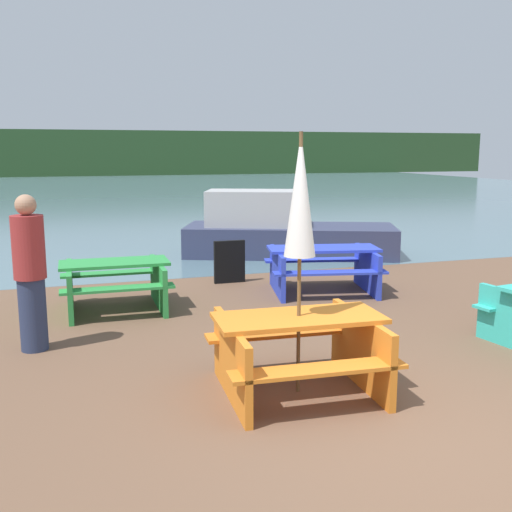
# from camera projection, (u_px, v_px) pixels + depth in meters

# --- Properties ---
(ground_plane) EXTENTS (60.00, 60.00, 0.00)m
(ground_plane) POSITION_uv_depth(u_px,v_px,m) (437.00, 447.00, 4.72)
(ground_plane) COLOR brown
(water) EXTENTS (60.00, 50.00, 0.00)m
(water) POSITION_uv_depth(u_px,v_px,m) (113.00, 190.00, 34.58)
(water) COLOR slate
(water) RESTS_ON ground_plane
(far_treeline) EXTENTS (80.00, 1.60, 4.00)m
(far_treeline) POSITION_uv_depth(u_px,v_px,m) (94.00, 153.00, 52.98)
(far_treeline) COLOR #284723
(far_treeline) RESTS_ON water
(picnic_table_orange) EXTENTS (1.67, 1.47, 0.76)m
(picnic_table_orange) POSITION_uv_depth(u_px,v_px,m) (298.00, 347.00, 5.75)
(picnic_table_orange) COLOR orange
(picnic_table_orange) RESTS_ON ground_plane
(picnic_table_green) EXTENTS (1.55, 1.40, 0.72)m
(picnic_table_green) POSITION_uv_depth(u_px,v_px,m) (115.00, 281.00, 8.70)
(picnic_table_green) COLOR green
(picnic_table_green) RESTS_ON ground_plane
(picnic_table_blue) EXTENTS (2.03, 1.71, 0.75)m
(picnic_table_blue) POSITION_uv_depth(u_px,v_px,m) (323.00, 265.00, 9.80)
(picnic_table_blue) COLOR blue
(picnic_table_blue) RESTS_ON ground_plane
(umbrella_white) EXTENTS (0.30, 0.30, 2.48)m
(umbrella_white) POSITION_uv_depth(u_px,v_px,m) (300.00, 197.00, 5.49)
(umbrella_white) COLOR brown
(umbrella_white) RESTS_ON ground_plane
(boat) EXTENTS (4.86, 3.22, 1.43)m
(boat) POSITION_uv_depth(u_px,v_px,m) (280.00, 232.00, 13.27)
(boat) COLOR #333856
(boat) RESTS_ON water
(person) EXTENTS (0.36, 0.36, 1.82)m
(person) POSITION_uv_depth(u_px,v_px,m) (30.00, 273.00, 6.88)
(person) COLOR #283351
(person) RESTS_ON ground_plane
(signboard) EXTENTS (0.55, 0.08, 0.75)m
(signboard) POSITION_uv_depth(u_px,v_px,m) (229.00, 262.00, 10.50)
(signboard) COLOR black
(signboard) RESTS_ON ground_plane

